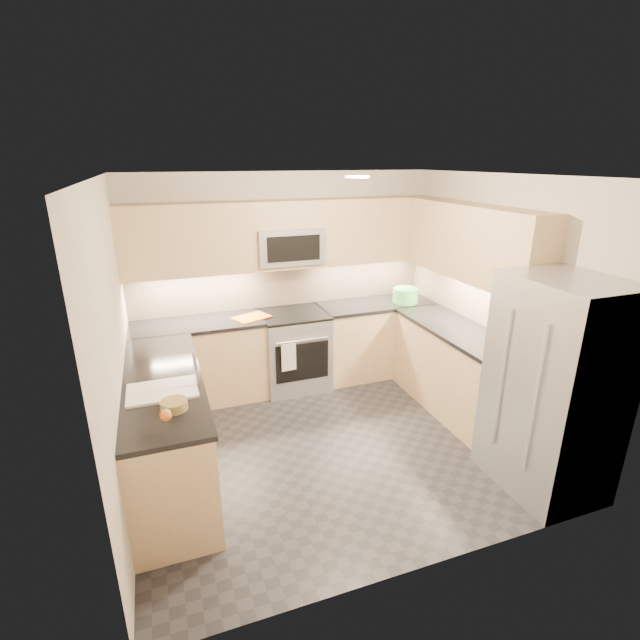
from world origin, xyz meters
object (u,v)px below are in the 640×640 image
at_px(microwave, 289,245).
at_px(refrigerator, 554,387).
at_px(cutting_board, 252,317).
at_px(utensil_bowl, 406,295).
at_px(fruit_basket, 174,405).
at_px(gas_range, 294,351).

xyz_separation_m(microwave, refrigerator, (1.45, -2.55, -0.80)).
height_order(microwave, cutting_board, microwave).
xyz_separation_m(utensil_bowl, fruit_basket, (-2.86, -1.74, -0.05)).
height_order(gas_range, utensil_bowl, utensil_bowl).
relative_size(refrigerator, fruit_basket, 9.45).
bearing_deg(utensil_bowl, fruit_basket, -148.59).
distance_m(gas_range, cutting_board, 0.70).
xyz_separation_m(refrigerator, cutting_board, (-1.94, 2.40, 0.05)).
xyz_separation_m(microwave, utensil_bowl, (1.43, -0.21, -0.67)).
distance_m(utensil_bowl, fruit_basket, 3.35).
bearing_deg(fruit_basket, utensil_bowl, 31.41).
xyz_separation_m(utensil_bowl, cutting_board, (-1.92, 0.06, -0.08)).
relative_size(utensil_bowl, cutting_board, 0.81).
height_order(gas_range, refrigerator, refrigerator).
height_order(gas_range, cutting_board, cutting_board).
relative_size(refrigerator, utensil_bowl, 5.78).
bearing_deg(refrigerator, microwave, 119.62).
relative_size(gas_range, microwave, 1.20).
height_order(microwave, fruit_basket, microwave).
bearing_deg(utensil_bowl, microwave, 171.65).
relative_size(microwave, utensil_bowl, 2.44).
xyz_separation_m(gas_range, fruit_basket, (-1.43, -1.83, 0.52)).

